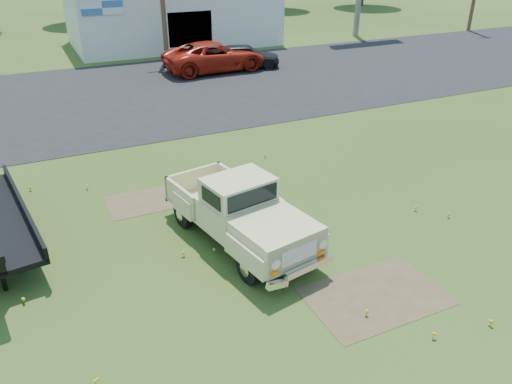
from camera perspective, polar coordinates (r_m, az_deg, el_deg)
ground at (r=12.88m, az=-0.03°, el=-5.97°), size 140.00×140.00×0.00m
asphalt_lot at (r=26.15m, az=-14.35°, el=10.72°), size 90.00×14.00×0.02m
dirt_patch_a at (r=11.50m, az=13.47°, el=-11.49°), size 3.00×2.00×0.01m
dirt_patch_b at (r=15.24m, az=-12.52°, el=-1.05°), size 2.20×1.60×0.01m
commercial_building at (r=38.57m, az=-9.53°, el=19.47°), size 14.20×8.20×4.15m
vintage_pickup_truck at (r=12.53m, az=-1.97°, el=-2.15°), size 2.86×5.28×1.82m
red_pickup at (r=30.02m, az=-4.67°, el=15.16°), size 6.10×3.00×1.67m
dark_sedan at (r=30.72m, az=-1.31°, el=15.26°), size 4.45×2.86×1.41m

